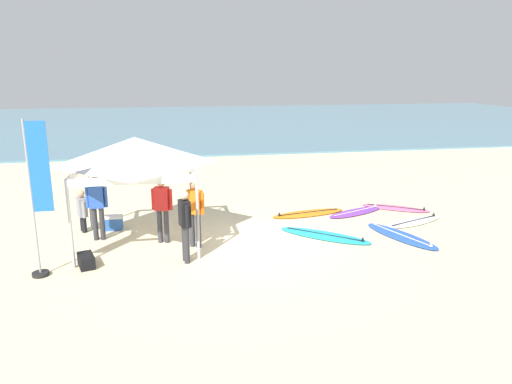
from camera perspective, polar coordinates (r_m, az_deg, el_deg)
name	(u,v)px	position (r m, az deg, el deg)	size (l,w,h in m)	color
ground_plane	(249,244)	(12.34, -0.89, -6.21)	(80.00, 80.00, 0.00)	beige
sea	(188,122)	(42.78, -8.11, 8.36)	(80.00, 36.00, 0.10)	#568499
canopy_tent	(135,152)	(12.21, -14.29, 4.72)	(2.94, 2.94, 2.75)	#B7B7BC
surfboard_white	(414,222)	(14.74, 18.42, -3.38)	(2.24, 1.34, 0.19)	white
surfboard_cyan	(325,235)	(12.96, 8.24, -5.18)	(2.41, 2.20, 0.19)	#23B2CC
surfboard_pink	(396,208)	(16.02, 16.43, -1.85)	(2.09, 1.66, 0.19)	pink
surfboard_purple	(356,212)	(15.26, 11.90, -2.36)	(2.23, 1.42, 0.19)	purple
surfboard_orange	(308,213)	(14.88, 6.26, -2.55)	(2.50, 1.09, 0.19)	orange
surfboard_blue	(401,236)	(13.38, 17.02, -5.06)	(1.41, 2.53, 0.19)	blue
person_blue	(97,204)	(13.00, -18.53, -1.33)	(0.55, 0.24, 1.71)	#2D2D33
person_red	(162,206)	(12.37, -11.19, -1.63)	(0.53, 0.32, 1.71)	#383842
person_black	(185,221)	(11.01, -8.53, -3.49)	(0.29, 0.54, 1.71)	#2D2D33
person_orange	(195,209)	(11.92, -7.38, -2.07)	(0.48, 0.38, 1.71)	#383842
person_grey	(82,209)	(13.90, -20.15, -1.91)	(0.34, 0.51, 1.20)	black
banner_flag	(38,206)	(10.99, -24.64, -1.52)	(0.60, 0.36, 3.40)	#99999E
gear_bag_near_tent	(86,261)	(11.58, -19.70, -7.76)	(0.60, 0.32, 0.28)	black
cooler_box	(114,223)	(13.96, -16.70, -3.53)	(0.50, 0.36, 0.39)	#2D60B7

